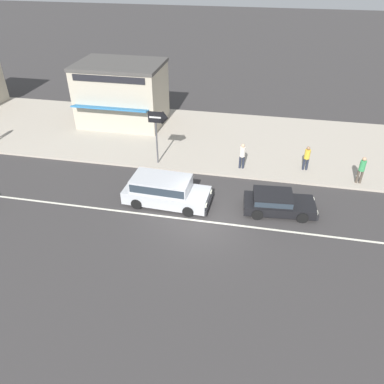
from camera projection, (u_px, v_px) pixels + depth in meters
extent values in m
plane|color=#383535|center=(205.00, 221.00, 19.30)|extent=(160.00, 160.00, 0.00)
cube|color=silver|center=(205.00, 221.00, 19.30)|extent=(50.40, 0.14, 0.01)
cube|color=#ADA393|center=(227.00, 140.00, 27.13)|extent=(68.00, 10.00, 0.15)
cube|color=black|center=(279.00, 205.00, 19.82)|extent=(3.81, 1.99, 0.48)
cube|color=black|center=(273.00, 197.00, 19.60)|extent=(2.14, 1.69, 0.46)
cube|color=#28333D|center=(273.00, 197.00, 19.60)|extent=(2.06, 1.72, 0.29)
cube|color=black|center=(315.00, 209.00, 19.70)|extent=(0.25, 1.67, 0.28)
cube|color=white|center=(313.00, 199.00, 20.08)|extent=(0.10, 0.25, 0.14)
cube|color=white|center=(317.00, 213.00, 19.09)|extent=(0.10, 0.25, 0.14)
cylinder|color=black|center=(299.00, 199.00, 20.44)|extent=(0.62, 0.27, 0.60)
cylinder|color=black|center=(302.00, 217.00, 19.10)|extent=(0.62, 0.27, 0.60)
cylinder|color=black|center=(256.00, 197.00, 20.66)|extent=(0.62, 0.27, 0.60)
cylinder|color=black|center=(257.00, 214.00, 19.32)|extent=(0.62, 0.27, 0.60)
cube|color=#B7BABF|center=(167.00, 195.00, 20.42)|extent=(4.69, 2.09, 0.70)
cube|color=#B7BABF|center=(161.00, 183.00, 20.09)|extent=(3.19, 1.83, 0.70)
cube|color=#28333D|center=(161.00, 183.00, 20.09)|extent=(3.07, 1.86, 0.45)
cube|color=black|center=(209.00, 204.00, 20.07)|extent=(0.21, 1.84, 0.28)
cube|color=white|center=(211.00, 192.00, 20.40)|extent=(0.09, 0.24, 0.14)
cube|color=white|center=(206.00, 205.00, 19.34)|extent=(0.09, 0.24, 0.14)
cylinder|color=black|center=(196.00, 193.00, 20.98)|extent=(0.61, 0.25, 0.60)
cylinder|color=black|center=(188.00, 211.00, 19.54)|extent=(0.61, 0.25, 0.60)
cylinder|color=black|center=(148.00, 186.00, 21.55)|extent=(0.61, 0.25, 0.60)
cylinder|color=black|center=(137.00, 204.00, 20.11)|extent=(0.61, 0.25, 0.60)
cylinder|color=#4C4C51|center=(157.00, 143.00, 23.45)|extent=(0.10, 0.10, 2.77)
cube|color=black|center=(155.00, 117.00, 22.46)|extent=(0.90, 0.06, 0.70)
cone|color=black|center=(165.00, 118.00, 22.36)|extent=(0.36, 0.77, 0.77)
cube|color=white|center=(155.00, 117.00, 22.43)|extent=(0.72, 0.01, 0.10)
cylinder|color=#232838|center=(240.00, 162.00, 23.41)|extent=(0.14, 0.14, 0.83)
cylinder|color=#232838|center=(243.00, 162.00, 23.38)|extent=(0.14, 0.14, 0.83)
cylinder|color=silver|center=(242.00, 152.00, 22.99)|extent=(0.34, 0.34, 0.62)
sphere|color=#D6AD89|center=(243.00, 146.00, 22.76)|extent=(0.23, 0.23, 0.23)
cylinder|color=#4C4238|center=(358.00, 176.00, 21.94)|extent=(0.14, 0.14, 0.84)
cylinder|color=#4C4238|center=(361.00, 177.00, 21.91)|extent=(0.14, 0.14, 0.84)
cylinder|color=#389956|center=(363.00, 166.00, 21.52)|extent=(0.34, 0.34, 0.63)
sphere|color=tan|center=(364.00, 159.00, 21.28)|extent=(0.23, 0.23, 0.23)
cylinder|color=#232838|center=(304.00, 164.00, 23.26)|extent=(0.14, 0.14, 0.79)
cylinder|color=#232838|center=(307.00, 164.00, 23.23)|extent=(0.14, 0.14, 0.79)
cylinder|color=gold|center=(307.00, 154.00, 22.86)|extent=(0.34, 0.34, 0.59)
sphere|color=#997051|center=(309.00, 148.00, 22.64)|extent=(0.21, 0.21, 0.21)
cube|color=#B2A893|center=(122.00, 95.00, 28.65)|extent=(6.23, 4.47, 4.33)
cube|color=#474442|center=(119.00, 64.00, 27.39)|extent=(6.35, 4.56, 0.24)
cube|color=#286BA3|center=(110.00, 108.00, 26.60)|extent=(5.60, 0.90, 0.28)
cube|color=black|center=(108.00, 79.00, 25.78)|extent=(5.29, 0.08, 0.44)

